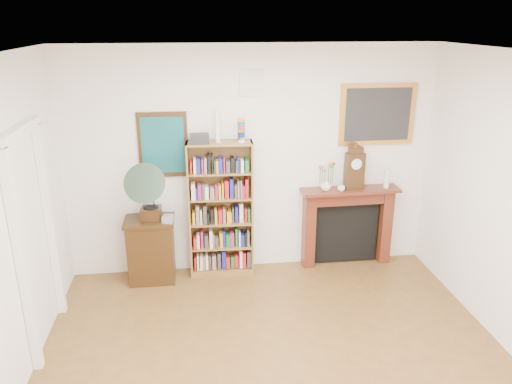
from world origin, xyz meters
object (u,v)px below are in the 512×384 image
fireplace (347,220)px  bottle_left (387,178)px  side_cabinet (151,250)px  gramophone (148,188)px  bookshelf (221,202)px  mantel_clock (354,169)px  teacup (341,189)px  flower_vase (326,185)px  cd_stack (168,219)px  bottle_right (386,180)px

fireplace → bottle_left: bottle_left is taller
side_cabinet → gramophone: gramophone is taller
bookshelf → fireplace: bearing=4.8°
mantel_clock → teacup: 0.30m
flower_vase → fireplace: bearing=12.0°
cd_stack → flower_vase: bearing=5.5°
teacup → bottle_right: size_ratio=0.45×
side_cabinet → gramophone: 0.83m
bottle_left → bottle_right: bottle_left is taller
gramophone → bottle_left: (2.92, 0.20, -0.06)m
fireplace → teacup: (-0.14, -0.13, 0.47)m
mantel_clock → flower_vase: size_ratio=3.91×
fireplace → gramophone: gramophone is taller
fireplace → teacup: bearing=-139.6°
gramophone → cd_stack: gramophone is taller
cd_stack → teacup: bearing=3.5°
bottle_right → fireplace: bearing=174.4°
flower_vase → bottle_right: (0.78, 0.02, 0.03)m
flower_vase → gramophone: bearing=-175.0°
mantel_clock → bottle_right: size_ratio=2.65×
bookshelf → bottle_left: (2.08, 0.01, 0.22)m
bookshelf → side_cabinet: 1.02m
cd_stack → teacup: size_ratio=1.34×
fireplace → mantel_clock: (0.04, -0.04, 0.69)m
mantel_clock → bottle_left: mantel_clock is taller
flower_vase → cd_stack: bearing=-174.5°
bookshelf → side_cabinet: (-0.86, -0.07, -0.55)m
bookshelf → bottle_right: bearing=3.0°
bookshelf → bottle_left: size_ratio=8.13×
mantel_clock → bottle_right: 0.45m
fireplace → teacup: teacup is taller
flower_vase → mantel_clock: bearing=4.9°
bookshelf → gramophone: bookshelf is taller
teacup → bottle_right: 0.61m
cd_stack → bottle_right: (2.72, 0.21, 0.30)m
gramophone → bottle_right: size_ratio=3.77×
fireplace → cd_stack: (-2.25, -0.26, 0.23)m
bottle_left → bottle_right: 0.03m
bookshelf → teacup: size_ratio=21.78×
bookshelf → side_cabinet: bearing=-172.7°
bookshelf → bottle_left: bookshelf is taller
fireplace → flower_vase: size_ratio=9.18×
gramophone → flower_vase: size_ratio=5.56×
side_cabinet → bottle_right: size_ratio=4.01×
gramophone → bottle_right: bearing=9.1°
cd_stack → flower_vase: flower_vase is taller
side_cabinet → cd_stack: bearing=-26.1°
cd_stack → bookshelf: bearing=16.7°
bookshelf → teacup: 1.49m
side_cabinet → teacup: bearing=0.7°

